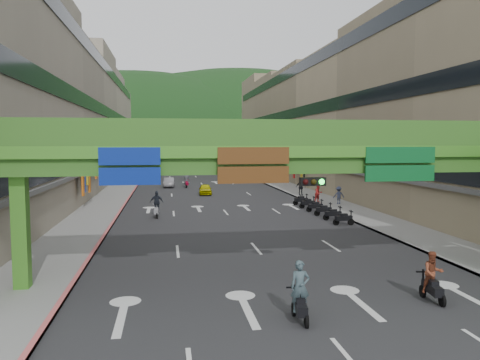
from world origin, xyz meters
name	(u,v)px	position (x,y,z in m)	size (l,w,h in m)	color
ground	(326,332)	(0.00, 0.00, 0.00)	(320.00, 320.00, 0.00)	black
road_slab	(204,186)	(0.00, 50.00, 0.01)	(18.00, 140.00, 0.02)	#28282B
sidewalk_left	(122,187)	(-11.00, 50.00, 0.07)	(4.00, 140.00, 0.15)	gray
sidewalk_right	(281,185)	(11.00, 50.00, 0.07)	(4.00, 140.00, 0.15)	gray
curb_left	(136,187)	(-9.10, 50.00, 0.09)	(0.20, 140.00, 0.18)	#CC5959
curb_right	(268,185)	(9.10, 50.00, 0.09)	(0.20, 140.00, 0.18)	gray
building_row_left	(58,116)	(-18.93, 50.00, 9.46)	(12.80, 95.00, 19.00)	#9E937F
building_row_right	(336,118)	(18.93, 50.00, 9.46)	(12.80, 95.00, 19.00)	gray
overpass_near	(307,164)	(0.93, 5.38, 5.21)	(28.00, 12.27, 7.10)	#4C9E2D
overpass_far	(197,146)	(0.00, 65.00, 5.40)	(28.00, 2.20, 7.10)	#4C9E2D
hill_left	(139,158)	(-15.00, 160.00, 0.00)	(168.00, 140.00, 112.00)	#1C4419
hill_right	(239,156)	(25.00, 180.00, 0.00)	(208.00, 176.00, 128.00)	#1C4419
bunting_string	(220,144)	(0.00, 30.00, 5.96)	(26.00, 0.36, 0.47)	black
scooter_rider_near	(300,293)	(-0.61, 1.00, 1.01)	(0.70, 1.60, 2.13)	black
scooter_rider_mid	(433,276)	(4.99, 2.12, 1.02)	(0.87, 1.60, 1.98)	black
scooter_rider_left	(157,204)	(-5.89, 24.07, 1.11)	(1.10, 1.60, 2.19)	gray
scooter_rider_far	(186,179)	(-2.44, 48.59, 1.12)	(0.96, 1.60, 2.19)	maroon
parked_scooter_row	(320,208)	(7.80, 23.89, 0.52)	(1.60, 11.60, 1.08)	black
car_silver	(169,182)	(-4.72, 49.64, 0.64)	(1.36, 3.91, 1.29)	gray
car_yellow	(205,189)	(-0.61, 40.05, 0.61)	(1.45, 3.61, 1.23)	#C3C105
pedestrian_red	(318,195)	(9.80, 30.17, 0.92)	(0.89, 0.69, 1.83)	red
pedestrian_dark	(301,188)	(9.80, 36.38, 0.93)	(1.09, 0.45, 1.86)	black
pedestrian_blue	(339,197)	(11.39, 28.82, 0.85)	(0.79, 0.51, 1.69)	#3A4464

